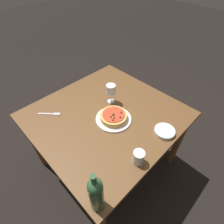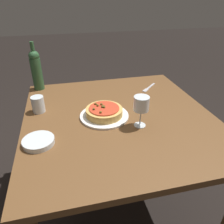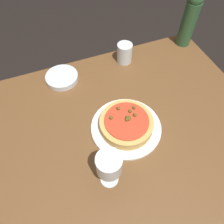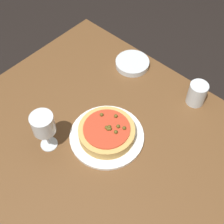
{
  "view_description": "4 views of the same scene",
  "coord_description": "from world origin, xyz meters",
  "px_view_note": "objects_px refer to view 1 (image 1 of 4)",
  "views": [
    {
      "loc": [
        0.67,
        0.74,
        1.77
      ],
      "look_at": [
        0.02,
        0.09,
        0.87
      ],
      "focal_mm": 28.0,
      "sensor_mm": 36.0,
      "label": 1
    },
    {
      "loc": [
        -1.06,
        0.29,
        1.42
      ],
      "look_at": [
        -0.04,
        0.05,
        0.82
      ],
      "focal_mm": 35.0,
      "sensor_mm": 36.0,
      "label": 2
    },
    {
      "loc": [
        -0.22,
        -0.31,
        1.52
      ],
      "look_at": [
        -0.04,
        0.14,
        0.83
      ],
      "focal_mm": 35.0,
      "sensor_mm": 36.0,
      "label": 3
    },
    {
      "loc": [
        0.43,
        -0.36,
        1.76
      ],
      "look_at": [
        -0.03,
        0.14,
        0.85
      ],
      "focal_mm": 50.0,
      "sensor_mm": 36.0,
      "label": 4
    }
  ],
  "objects_px": {
    "side_bowl": "(165,131)",
    "dinner_plate": "(113,119)",
    "dining_table": "(106,122)",
    "wine_bottle": "(96,194)",
    "pizza": "(113,116)",
    "wine_glass": "(111,90)",
    "fork": "(51,114)",
    "water_cup": "(138,157)"
  },
  "relations": [
    {
      "from": "side_bowl",
      "to": "fork",
      "type": "height_order",
      "value": "side_bowl"
    },
    {
      "from": "dinner_plate",
      "to": "water_cup",
      "type": "xyz_separation_m",
      "value": [
        0.15,
        0.37,
        0.04
      ]
    },
    {
      "from": "pizza",
      "to": "wine_bottle",
      "type": "distance_m",
      "value": 0.64
    },
    {
      "from": "wine_glass",
      "to": "fork",
      "type": "height_order",
      "value": "wine_glass"
    },
    {
      "from": "wine_bottle",
      "to": "fork",
      "type": "distance_m",
      "value": 0.81
    },
    {
      "from": "dining_table",
      "to": "side_bowl",
      "type": "xyz_separation_m",
      "value": [
        -0.17,
        0.44,
        0.11
      ]
    },
    {
      "from": "pizza",
      "to": "wine_bottle",
      "type": "height_order",
      "value": "wine_bottle"
    },
    {
      "from": "dining_table",
      "to": "wine_glass",
      "type": "bearing_deg",
      "value": -149.23
    },
    {
      "from": "wine_bottle",
      "to": "fork",
      "type": "bearing_deg",
      "value": -102.85
    },
    {
      "from": "water_cup",
      "to": "side_bowl",
      "type": "xyz_separation_m",
      "value": [
        -0.32,
        -0.01,
        -0.04
      ]
    },
    {
      "from": "wine_glass",
      "to": "fork",
      "type": "relative_size",
      "value": 1.19
    },
    {
      "from": "dinner_plate",
      "to": "wine_glass",
      "type": "bearing_deg",
      "value": -129.52
    },
    {
      "from": "wine_glass",
      "to": "dinner_plate",
      "type": "bearing_deg",
      "value": 50.48
    },
    {
      "from": "dining_table",
      "to": "pizza",
      "type": "height_order",
      "value": "pizza"
    },
    {
      "from": "pizza",
      "to": "side_bowl",
      "type": "bearing_deg",
      "value": 116.32
    },
    {
      "from": "wine_glass",
      "to": "wine_bottle",
      "type": "xyz_separation_m",
      "value": [
        0.63,
        0.55,
        0.02
      ]
    },
    {
      "from": "pizza",
      "to": "wine_glass",
      "type": "relative_size",
      "value": 1.22
    },
    {
      "from": "wine_glass",
      "to": "side_bowl",
      "type": "relative_size",
      "value": 1.15
    },
    {
      "from": "wine_glass",
      "to": "wine_bottle",
      "type": "relative_size",
      "value": 0.51
    },
    {
      "from": "side_bowl",
      "to": "dinner_plate",
      "type": "bearing_deg",
      "value": -63.7
    },
    {
      "from": "dining_table",
      "to": "dinner_plate",
      "type": "relative_size",
      "value": 4.03
    },
    {
      "from": "side_bowl",
      "to": "wine_bottle",
      "type": "bearing_deg",
      "value": 2.38
    },
    {
      "from": "side_bowl",
      "to": "fork",
      "type": "distance_m",
      "value": 0.9
    },
    {
      "from": "dining_table",
      "to": "side_bowl",
      "type": "distance_m",
      "value": 0.48
    },
    {
      "from": "dinner_plate",
      "to": "wine_glass",
      "type": "xyz_separation_m",
      "value": [
        -0.14,
        -0.17,
        0.12
      ]
    },
    {
      "from": "wine_glass",
      "to": "water_cup",
      "type": "height_order",
      "value": "wine_glass"
    },
    {
      "from": "pizza",
      "to": "wine_glass",
      "type": "distance_m",
      "value": 0.24
    },
    {
      "from": "wine_bottle",
      "to": "side_bowl",
      "type": "bearing_deg",
      "value": -177.62
    },
    {
      "from": "dining_table",
      "to": "wine_bottle",
      "type": "bearing_deg",
      "value": 43.19
    },
    {
      "from": "wine_glass",
      "to": "wine_bottle",
      "type": "bearing_deg",
      "value": 40.88
    },
    {
      "from": "dining_table",
      "to": "pizza",
      "type": "xyz_separation_m",
      "value": [
        0.0,
        0.09,
        0.13
      ]
    },
    {
      "from": "water_cup",
      "to": "fork",
      "type": "xyz_separation_m",
      "value": [
        0.17,
        -0.76,
        -0.05
      ]
    },
    {
      "from": "dinner_plate",
      "to": "fork",
      "type": "distance_m",
      "value": 0.51
    },
    {
      "from": "wine_glass",
      "to": "water_cup",
      "type": "xyz_separation_m",
      "value": [
        0.28,
        0.53,
        -0.08
      ]
    },
    {
      "from": "wine_glass",
      "to": "wine_bottle",
      "type": "distance_m",
      "value": 0.84
    },
    {
      "from": "wine_glass",
      "to": "side_bowl",
      "type": "xyz_separation_m",
      "value": [
        -0.04,
        0.52,
        -0.12
      ]
    },
    {
      "from": "dining_table",
      "to": "side_bowl",
      "type": "bearing_deg",
      "value": 111.33
    },
    {
      "from": "wine_bottle",
      "to": "fork",
      "type": "height_order",
      "value": "wine_bottle"
    },
    {
      "from": "dining_table",
      "to": "fork",
      "type": "distance_m",
      "value": 0.46
    },
    {
      "from": "side_bowl",
      "to": "pizza",
      "type": "bearing_deg",
      "value": -63.68
    },
    {
      "from": "dinner_plate",
      "to": "pizza",
      "type": "bearing_deg",
      "value": 73.24
    },
    {
      "from": "water_cup",
      "to": "fork",
      "type": "relative_size",
      "value": 0.68
    }
  ]
}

